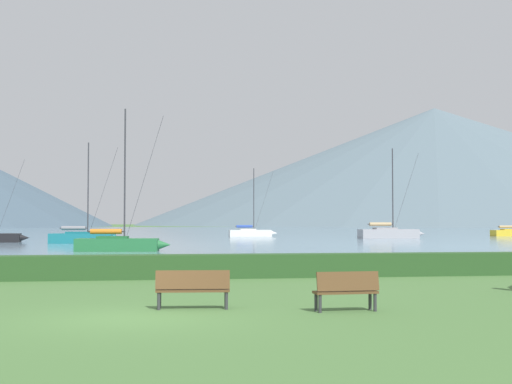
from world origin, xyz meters
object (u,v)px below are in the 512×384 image
Objects in this scene: sailboat_slip_3 at (83,237)px; park_bench_near_path at (193,287)px; sailboat_slip_8 at (512,232)px; park_bench_under_tree at (346,289)px; sailboat_slip_2 at (389,233)px; sailboat_slip_4 at (119,243)px; sailboat_slip_5 at (251,232)px.

sailboat_slip_3 is 5.39× the size of park_bench_near_path.
park_bench_under_tree is at bearing -121.65° from sailboat_slip_8.
park_bench_under_tree is (-25.62, -69.81, -0.18)m from sailboat_slip_2.
sailboat_slip_4 is at bearing -141.52° from sailboat_slip_8.
sailboat_slip_8 reaches higher than park_bench_near_path.
sailboat_slip_5 is 6.26× the size of park_bench_under_tree.
sailboat_slip_5 is at bearing 174.60° from sailboat_slip_8.
park_bench_under_tree is (6.54, -35.64, -0.05)m from sailboat_slip_4.
sailboat_slip_4 is 50.32m from sailboat_slip_5.
sailboat_slip_3 reaches higher than sailboat_slip_5.
sailboat_slip_2 is 1.22× the size of sailboat_slip_8.
park_bench_under_tree is at bearing -10.75° from park_bench_near_path.
sailboat_slip_3 is 55.74m from park_bench_under_tree.
sailboat_slip_8 is 6.03× the size of park_bench_under_tree.
park_bench_near_path is (-13.63, -82.15, -0.04)m from sailboat_slip_5.
park_bench_near_path is (2.98, -34.65, -0.04)m from sailboat_slip_4.
sailboat_slip_2 is at bearing 53.05° from sailboat_slip_4.
sailboat_slip_4 is 6.65× the size of park_bench_under_tree.
sailboat_slip_2 is 1.11× the size of sailboat_slip_4.
park_bench_under_tree is at bearing -73.27° from sailboat_slip_4.
sailboat_slip_5 is at bearing 80.36° from park_bench_under_tree.
sailboat_slip_3 is (-36.20, -15.08, -0.11)m from sailboat_slip_2.
park_bench_near_path is (-29.19, -68.81, -0.18)m from sailboat_slip_2.
sailboat_slip_4 reaches higher than sailboat_slip_5.
park_bench_under_tree is (10.57, -54.72, -0.07)m from sailboat_slip_3.
sailboat_slip_5 is (16.61, 47.50, 0.00)m from sailboat_slip_4.
sailboat_slip_2 is at bearing -39.21° from sailboat_slip_5.
park_bench_near_path is at bearing -123.82° from sailboat_slip_8.
sailboat_slip_5 reaches higher than park_bench_near_path.
sailboat_slip_2 reaches higher than park_bench_near_path.
sailboat_slip_5 is at bearing 63.98° from sailboat_slip_3.
sailboat_slip_5 reaches higher than park_bench_under_tree.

